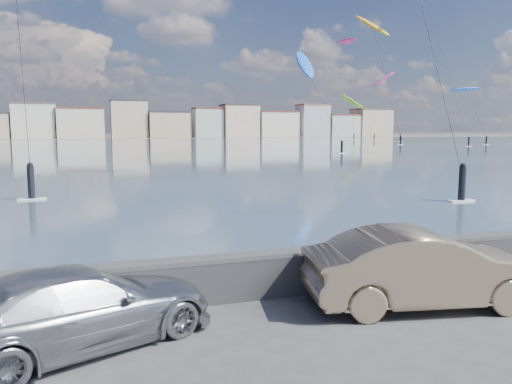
% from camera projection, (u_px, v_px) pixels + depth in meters
% --- Properties ---
extents(ground, '(700.00, 700.00, 0.00)m').
position_uv_depth(ground, '(274.00, 354.00, 8.34)').
color(ground, '#333335').
rests_on(ground, ground).
extents(bay_water, '(500.00, 177.00, 0.00)m').
position_uv_depth(bay_water, '(107.00, 148.00, 94.53)').
color(bay_water, '#3A5364').
rests_on(bay_water, ground).
extents(far_shore_strip, '(500.00, 60.00, 0.00)m').
position_uv_depth(far_shore_strip, '(98.00, 138.00, 196.74)').
color(far_shore_strip, '#4C473D').
rests_on(far_shore_strip, ground).
extents(seawall, '(400.00, 0.36, 1.08)m').
position_uv_depth(seawall, '(231.00, 275.00, 10.81)').
color(seawall, '#28282B').
rests_on(seawall, ground).
extents(far_buildings, '(240.79, 13.26, 14.60)m').
position_uv_depth(far_buildings, '(102.00, 122.00, 183.19)').
color(far_buildings, '#B7C6BC').
rests_on(far_buildings, ground).
extents(car_silver, '(5.19, 3.64, 1.39)m').
position_uv_depth(car_silver, '(78.00, 307.00, 8.53)').
color(car_silver, '#A2A4A9').
rests_on(car_silver, ground).
extents(car_champagne, '(5.19, 2.60, 1.63)m').
position_uv_depth(car_champagne, '(424.00, 268.00, 10.49)').
color(car_champagne, tan).
rests_on(car_champagne, ground).
extents(kitesurfer_2, '(4.65, 17.30, 17.90)m').
position_uv_depth(kitesurfer_2, '(305.00, 65.00, 83.55)').
color(kitesurfer_2, blue).
rests_on(kitesurfer_2, ground).
extents(kitesurfer_4, '(7.42, 12.02, 20.66)m').
position_uv_depth(kitesurfer_4, '(384.00, 80.00, 145.95)').
color(kitesurfer_4, '#E5338C').
rests_on(kitesurfer_4, ground).
extents(kitesurfer_8, '(6.68, 18.42, 34.02)m').
position_uv_depth(kitesurfer_8, '(347.00, 42.00, 168.69)').
color(kitesurfer_8, '#E5338C').
rests_on(kitesurfer_8, ground).
extents(kitesurfer_13, '(7.84, 14.34, 31.23)m').
position_uv_depth(kitesurfer_13, '(372.00, 27.00, 118.01)').
color(kitesurfer_13, '#BF8C19').
rests_on(kitesurfer_13, ground).
extents(kitesurfer_16, '(8.70, 14.01, 14.14)m').
position_uv_depth(kitesurfer_16, '(466.00, 90.00, 123.25)').
color(kitesurfer_16, blue).
rests_on(kitesurfer_16, ground).
extents(kitesurfer_19, '(8.36, 12.18, 15.59)m').
position_uv_depth(kitesurfer_19, '(352.00, 102.00, 164.10)').
color(kitesurfer_19, '#8CD826').
rests_on(kitesurfer_19, ground).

